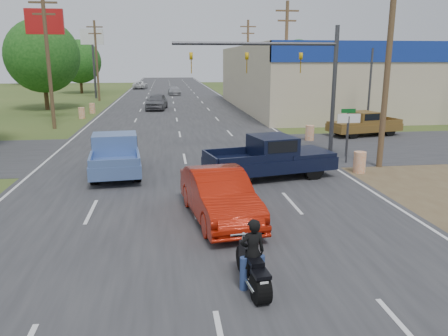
{
  "coord_description": "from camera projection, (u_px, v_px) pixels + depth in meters",
  "views": [
    {
      "loc": [
        -0.89,
        -6.86,
        5.14
      ],
      "look_at": [
        1.14,
        8.52,
        1.3
      ],
      "focal_mm": 35.0,
      "sensor_mm": 36.0,
      "label": 1
    }
  ],
  "objects": [
    {
      "name": "signal_mast",
      "position": [
        288.0,
        67.0,
        23.89
      ],
      "size": [
        9.12,
        0.4,
        7.0
      ],
      "color": "#3F3F44",
      "rests_on": "ground"
    },
    {
      "name": "utility_pole_1",
      "position": [
        389.0,
        56.0,
        20.39
      ],
      "size": [
        2.0,
        0.28,
        10.0
      ],
      "color": "#4C3823",
      "rests_on": "ground"
    },
    {
      "name": "cross_road",
      "position": [
        183.0,
        151.0,
        25.27
      ],
      "size": [
        120.0,
        10.0,
        0.02
      ],
      "primitive_type": "cube",
      "color": "#2D2D30",
      "rests_on": "ground"
    },
    {
      "name": "barrel_2",
      "position": [
        82.0,
        113.0,
        39.47
      ],
      "size": [
        0.56,
        0.56,
        1.0
      ],
      "primitive_type": "cylinder",
      "color": "orange",
      "rests_on": "ground"
    },
    {
      "name": "tree_6",
      "position": [
        29.0,
        54.0,
        94.01
      ],
      "size": [
        8.82,
        8.82,
        10.92
      ],
      "color": "#422D19",
      "rests_on": "ground"
    },
    {
      "name": "distant_car_silver",
      "position": [
        174.0,
        91.0,
        66.57
      ],
      "size": [
        1.98,
        4.49,
        1.28
      ],
      "primitive_type": "imported",
      "rotation": [
        0.0,
        0.0,
        0.04
      ],
      "color": "#9FA0A3",
      "rests_on": "ground"
    },
    {
      "name": "lane_sign",
      "position": [
        348.0,
        126.0,
        22.0
      ],
      "size": [
        1.2,
        0.08,
        2.52
      ],
      "color": "#3F3F44",
      "rests_on": "ground"
    },
    {
      "name": "barrel_1",
      "position": [
        310.0,
        133.0,
        28.62
      ],
      "size": [
        0.56,
        0.56,
        1.0
      ],
      "primitive_type": "cylinder",
      "color": "orange",
      "rests_on": "ground"
    },
    {
      "name": "utility_pole_6",
      "position": [
        97.0,
        59.0,
        55.51
      ],
      "size": [
        2.0,
        0.28,
        10.0
      ],
      "color": "#4C3823",
      "rests_on": "ground"
    },
    {
      "name": "tree_1",
      "position": [
        42.0,
        56.0,
        45.32
      ],
      "size": [
        7.56,
        7.56,
        9.36
      ],
      "color": "#422D19",
      "rests_on": "ground"
    },
    {
      "name": "brown_pickup",
      "position": [
        363.0,
        124.0,
        30.35
      ],
      "size": [
        5.37,
        3.0,
        1.68
      ],
      "rotation": [
        0.0,
        0.0,
        1.79
      ],
      "color": "black",
      "rests_on": "ground"
    },
    {
      "name": "dirt_verge",
      "position": [
        444.0,
        182.0,
        18.96
      ],
      "size": [
        8.0,
        18.0,
        0.01
      ],
      "primitive_type": "cube",
      "color": "brown",
      "rests_on": "ground"
    },
    {
      "name": "main_road",
      "position": [
        175.0,
        110.0,
        46.44
      ],
      "size": [
        15.0,
        180.0,
        0.02
      ],
      "primitive_type": "cube",
      "color": "#2D2D30",
      "rests_on": "ground"
    },
    {
      "name": "utility_pole_3",
      "position": [
        248.0,
        59.0,
        55.03
      ],
      "size": [
        2.0,
        0.28,
        10.0
      ],
      "color": "#4C3823",
      "rests_on": "ground"
    },
    {
      "name": "tree_5",
      "position": [
        298.0,
        57.0,
        101.77
      ],
      "size": [
        7.98,
        7.98,
        9.88
      ],
      "color": "#422D19",
      "rests_on": "ground"
    },
    {
      "name": "street_name_sign",
      "position": [
        347.0,
        127.0,
        23.59
      ],
      "size": [
        0.8,
        0.08,
        2.61
      ],
      "color": "#3F3F44",
      "rests_on": "ground"
    },
    {
      "name": "barrel_3",
      "position": [
        92.0,
        108.0,
        43.36
      ],
      "size": [
        0.56,
        0.56,
        1.0
      ],
      "primitive_type": "cylinder",
      "color": "orange",
      "rests_on": "ground"
    },
    {
      "name": "navy_pickup",
      "position": [
        272.0,
        157.0,
        19.44
      ],
      "size": [
        6.04,
        3.34,
        1.89
      ],
      "rotation": [
        0.0,
        0.0,
        -1.36
      ],
      "color": "black",
      "rests_on": "ground"
    },
    {
      "name": "barrel_0",
      "position": [
        360.0,
        162.0,
        20.39
      ],
      "size": [
        0.56,
        0.56,
        1.0
      ],
      "primitive_type": "cylinder",
      "color": "orange",
      "rests_on": "ground"
    },
    {
      "name": "motorcycle",
      "position": [
        253.0,
        271.0,
        9.91
      ],
      "size": [
        0.67,
        2.15,
        1.09
      ],
      "rotation": [
        0.0,
        0.0,
        0.11
      ],
      "color": "black",
      "rests_on": "ground"
    },
    {
      "name": "blue_pickup",
      "position": [
        115.0,
        153.0,
        20.31
      ],
      "size": [
        2.67,
        5.76,
        1.85
      ],
      "rotation": [
        0.0,
        0.0,
        0.1
      ],
      "color": "black",
      "rests_on": "ground"
    },
    {
      "name": "utility_pole_5",
      "position": [
        48.0,
        58.0,
        32.41
      ],
      "size": [
        2.0,
        0.28,
        10.0
      ],
      "color": "#4C3823",
      "rests_on": "ground"
    },
    {
      "name": "pole_sign_left_far",
      "position": [
        93.0,
        45.0,
        58.79
      ],
      "size": [
        3.0,
        0.35,
        9.2
      ],
      "color": "#3F3F44",
      "rests_on": "ground"
    },
    {
      "name": "rider",
      "position": [
        252.0,
        257.0,
        9.89
      ],
      "size": [
        0.63,
        0.45,
        1.61
      ],
      "primitive_type": "imported",
      "rotation": [
        0.0,
        0.0,
        3.25
      ],
      "color": "black",
      "rests_on": "ground"
    },
    {
      "name": "distant_car_white",
      "position": [
        140.0,
        85.0,
        80.55
      ],
      "size": [
        2.73,
        5.16,
        1.38
      ],
      "primitive_type": "imported",
      "rotation": [
        0.0,
        0.0,
        3.05
      ],
      "color": "silver",
      "rests_on": "ground"
    },
    {
      "name": "distant_car_grey",
      "position": [
        157.0,
        102.0,
        46.49
      ],
      "size": [
        2.56,
        5.16,
        1.69
      ],
      "primitive_type": "imported",
      "rotation": [
        0.0,
        0.0,
        -0.12
      ],
      "color": "#5D5D62",
      "rests_on": "ground"
    },
    {
      "name": "pole_sign_left_near",
      "position": [
        46.0,
        35.0,
        35.69
      ],
      "size": [
        3.0,
        0.35,
        9.2
      ],
      "color": "#3F3F44",
      "rests_on": "ground"
    },
    {
      "name": "red_convertible",
      "position": [
        219.0,
        196.0,
        14.28
      ],
      "size": [
        2.43,
        5.19,
        1.65
      ],
      "primitive_type": "imported",
      "rotation": [
        0.0,
        0.0,
        0.14
      ],
      "color": "#A21707",
      "rests_on": "ground"
    },
    {
      "name": "tree_2",
      "position": [
        79.0,
        61.0,
        68.47
      ],
      "size": [
        6.72,
        6.72,
        8.32
      ],
      "color": "#422D19",
      "rests_on": "ground"
    },
    {
      "name": "utility_pole_2",
      "position": [
        286.0,
        58.0,
        37.71
      ],
      "size": [
        2.0,
        0.28,
        10.0
      ],
      "color": "#4C3823",
      "rests_on": "ground"
    }
  ]
}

